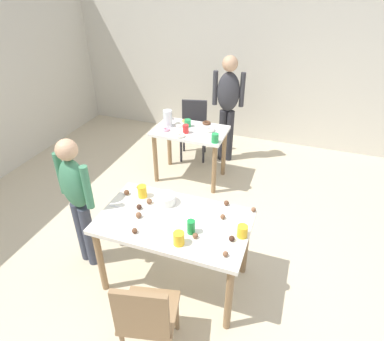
{
  "coord_description": "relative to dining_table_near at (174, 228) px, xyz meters",
  "views": [
    {
      "loc": [
        0.77,
        -2.17,
        2.62
      ],
      "look_at": [
        -0.15,
        0.41,
        0.9
      ],
      "focal_mm": 31.11,
      "sensor_mm": 36.0,
      "label": 1
    }
  ],
  "objects": [
    {
      "name": "cup_far_2",
      "position": [
        -0.51,
        1.64,
        0.15
      ],
      "size": [
        0.08,
        0.08,
        0.11
      ],
      "primitive_type": "cylinder",
      "color": "red",
      "rests_on": "dining_table_far"
    },
    {
      "name": "cake_ball_4",
      "position": [
        0.39,
        0.16,
        0.12
      ],
      "size": [
        0.04,
        0.04,
        0.04
      ],
      "primitive_type": "sphere",
      "color": "brown",
      "rests_on": "dining_table_near"
    },
    {
      "name": "fork_near",
      "position": [
        -0.54,
        -0.01,
        0.1
      ],
      "size": [
        0.17,
        0.02,
        0.01
      ],
      "primitive_type": "cube",
      "color": "silver",
      "rests_on": "dining_table_near"
    },
    {
      "name": "donut_far_1",
      "position": [
        -0.78,
        1.63,
        0.11
      ],
      "size": [
        0.1,
        0.1,
        0.03
      ],
      "primitive_type": "torus",
      "color": "pink",
      "rests_on": "dining_table_far"
    },
    {
      "name": "person_adult_far",
      "position": [
        -0.16,
        2.44,
        0.3
      ],
      "size": [
        0.46,
        0.24,
        1.58
      ],
      "color": "#28282D",
      "rests_on": "ground_plane"
    },
    {
      "name": "ground_plane",
      "position": [
        0.11,
        0.16,
        -0.65
      ],
      "size": [
        6.4,
        6.4,
        0.0
      ],
      "primitive_type": "plane",
      "color": "beige"
    },
    {
      "name": "donut_far_4",
      "position": [
        -0.67,
        1.82,
        0.12
      ],
      "size": [
        0.13,
        0.13,
        0.04
      ],
      "primitive_type": "torus",
      "color": "white",
      "rests_on": "dining_table_far"
    },
    {
      "name": "chair_near_table",
      "position": [
        0.09,
        -0.75,
        -0.16
      ],
      "size": [
        0.48,
        0.48,
        0.87
      ],
      "color": "olive",
      "rests_on": "ground_plane"
    },
    {
      "name": "cup_near_2",
      "position": [
        0.59,
        -0.0,
        0.15
      ],
      "size": [
        0.09,
        0.09,
        0.1
      ],
      "primitive_type": "cylinder",
      "color": "yellow",
      "rests_on": "dining_table_near"
    },
    {
      "name": "donut_far_3",
      "position": [
        -0.63,
        1.97,
        0.11
      ],
      "size": [
        0.12,
        0.12,
        0.03
      ],
      "primitive_type": "torus",
      "color": "gold",
      "rests_on": "dining_table_far"
    },
    {
      "name": "cake_ball_0",
      "position": [
        -0.3,
        0.14,
        0.12
      ],
      "size": [
        0.05,
        0.05,
        0.05
      ],
      "primitive_type": "sphere",
      "color": "brown",
      "rests_on": "dining_table_near"
    },
    {
      "name": "cake_ball_6",
      "position": [
        -0.35,
        0.03,
        0.12
      ],
      "size": [
        0.05,
        0.05,
        0.05
      ],
      "primitive_type": "sphere",
      "color": "#3D2319",
      "rests_on": "dining_table_near"
    },
    {
      "name": "cake_ball_3",
      "position": [
        0.62,
        0.34,
        0.12
      ],
      "size": [
        0.04,
        0.04,
        0.04
      ],
      "primitive_type": "sphere",
      "color": "brown",
      "rests_on": "dining_table_near"
    },
    {
      "name": "cake_ball_5",
      "position": [
        -0.24,
        -0.26,
        0.12
      ],
      "size": [
        0.05,
        0.05,
        0.05
      ],
      "primitive_type": "sphere",
      "color": "brown",
      "rests_on": "dining_table_near"
    },
    {
      "name": "cup_near_1",
      "position": [
        -0.4,
        0.21,
        0.16
      ],
      "size": [
        0.08,
        0.08,
        0.12
      ],
      "primitive_type": "cylinder",
      "color": "yellow",
      "rests_on": "dining_table_near"
    },
    {
      "name": "dining_table_near",
      "position": [
        0.0,
        0.0,
        0.0
      ],
      "size": [
        1.3,
        0.76,
        0.75
      ],
      "color": "silver",
      "rests_on": "ground_plane"
    },
    {
      "name": "donut_far_2",
      "position": [
        -0.53,
        1.52,
        0.12
      ],
      "size": [
        0.12,
        0.12,
        0.04
      ],
      "primitive_type": "torus",
      "color": "white",
      "rests_on": "dining_table_far"
    },
    {
      "name": "chair_far_table",
      "position": [
        -0.67,
        2.41,
        -0.16
      ],
      "size": [
        0.48,
        0.48,
        0.87
      ],
      "color": "#2D2D33",
      "rests_on": "ground_plane"
    },
    {
      "name": "wall_back",
      "position": [
        0.11,
        3.36,
        0.65
      ],
      "size": [
        6.4,
        0.1,
        2.6
      ],
      "primitive_type": "cube",
      "color": "beige",
      "rests_on": "ground_plane"
    },
    {
      "name": "cake_ball_11",
      "position": [
        0.25,
        -0.15,
        0.12
      ],
      "size": [
        0.05,
        0.05,
        0.05
      ],
      "primitive_type": "sphere",
      "color": "brown",
      "rests_on": "dining_table_near"
    },
    {
      "name": "dining_table_far",
      "position": [
        -0.49,
        1.76,
        -0.04
      ],
      "size": [
        0.95,
        0.61,
        0.75
      ],
      "color": "white",
      "rests_on": "ground_plane"
    },
    {
      "name": "cake_ball_1",
      "position": [
        0.53,
        -0.08,
        0.12
      ],
      "size": [
        0.05,
        0.05,
        0.05
      ],
      "primitive_type": "sphere",
      "color": "#3D2319",
      "rests_on": "dining_table_near"
    },
    {
      "name": "donut_far_5",
      "position": [
        -0.34,
        2.0,
        0.11
      ],
      "size": [
        0.11,
        0.11,
        0.03
      ],
      "primitive_type": "torus",
      "color": "brown",
      "rests_on": "dining_table_far"
    },
    {
      "name": "donut_far_0",
      "position": [
        -0.23,
        1.81,
        0.12
      ],
      "size": [
        0.14,
        0.14,
        0.04
      ],
      "primitive_type": "torus",
      "color": "white",
      "rests_on": "dining_table_far"
    },
    {
      "name": "cup_near_0",
      "position": [
        0.15,
        -0.25,
        0.15
      ],
      "size": [
        0.09,
        0.09,
        0.11
      ],
      "primitive_type": "cylinder",
      "color": "yellow",
      "rests_on": "dining_table_near"
    },
    {
      "name": "cake_ball_7",
      "position": [
        0.52,
        -0.25,
        0.12
      ],
      "size": [
        0.04,
        0.04,
        0.04
      ],
      "primitive_type": "sphere",
      "color": "brown",
      "rests_on": "dining_table_near"
    },
    {
      "name": "person_girl_near",
      "position": [
        -0.93,
        -0.06,
        0.17
      ],
      "size": [
        0.45,
        0.29,
        1.39
      ],
      "color": "#383D4C",
      "rests_on": "ground_plane"
    },
    {
      "name": "cup_far_3",
      "position": [
        -0.55,
        1.84,
        0.15
      ],
      "size": [
        0.09,
        0.09,
        0.1
      ],
      "primitive_type": "cylinder",
      "color": "green",
      "rests_on": "dining_table_far"
    },
    {
      "name": "cake_ball_10",
      "position": [
        -0.3,
        -0.07,
        0.12
      ],
      "size": [
        0.05,
        0.05,
        0.05
      ],
      "primitive_type": "sphere",
      "color": "brown",
      "rests_on": "dining_table_near"
    },
    {
      "name": "soda_can",
      "position": [
        0.19,
        -0.1,
        0.16
      ],
      "size": [
        0.07,
        0.07,
        0.12
      ],
      "primitive_type": "cylinder",
      "color": "#198438",
      "rests_on": "dining_table_near"
    },
    {
      "name": "mixing_bowl",
      "position": [
        -0.16,
        0.19,
        0.14
      ],
      "size": [
        0.18,
        0.18,
        0.09
      ],
      "primitive_type": "cylinder",
      "color": "white",
      "rests_on": "dining_table_near"
    },
    {
      "name": "cake_ball_8",
      "position": [
        -0.5,
        0.31,
        0.12
      ],
      "size": [
        0.04,
        0.04,
        0.04
      ],
      "primitive_type": "sphere",
      "color": "#3D2319",
      "rests_on": "dining_table_near"
    },
    {
      "name": "cake_ball_9",
      "position": [
        0.37,
        0.35,
        0.12
      ],
      "size": [
        0.05,
        0.05,
        0.05
      ],
      "primitive_type": "sphere",
      "color": "brown",
      "rests_on": "dining_table_near"
    },
    {
      "name": "cake_ball_2",
      "position": [
        -0.56,
        0.19,
        0.12
      ],
      "size": [
        0.05,
        0.05,
        0.05
      ],
      "primitive_type": "sphere",
      "color": "brown",
      "rests_on": "dining_table_near"
    },
    {
      "name": "cup_far_1",
      "position": [
        -0.9,
        1.97,
        0.15
      ],
      "size": [
        0.08,
        0.08,
        0.1
      ],
      "primitive_type": "cylinder",
      "color": "red",
      "rests_on": "dining_table_far"
    },
    {
      "name": "cup_far_0",
      "position": [
        -0.08,
        1.51,
        0.15
      ],
      "size": [
        0.09,
        0.09,
        0.12
      ],
      "primitive_type": "cylinder",
      "color": "green",
      "rests_on": "dining_table_far"
    },
    {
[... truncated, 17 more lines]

